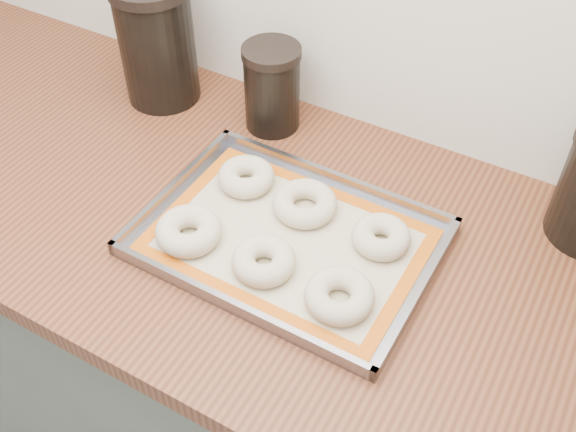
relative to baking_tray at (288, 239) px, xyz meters
The scene contains 12 objects.
cabinet 0.48m from the baking_tray, 31.07° to the left, with size 3.00×0.65×0.86m, color #576155.
countertop 0.05m from the baking_tray, 31.07° to the left, with size 3.06×0.68×0.04m, color brown.
baking_tray is the anchor object (origin of this frame).
baking_mat 0.00m from the baking_tray, 90.00° to the left, with size 0.42×0.29×0.00m.
bagel_front_left 0.16m from the baking_tray, 151.32° to the right, with size 0.11×0.11×0.04m, color beige.
bagel_front_mid 0.07m from the baking_tray, 92.37° to the right, with size 0.10×0.10×0.04m, color beige.
bagel_front_right 0.15m from the baking_tray, 29.69° to the right, with size 0.10×0.10×0.04m, color beige.
bagel_back_left 0.15m from the baking_tray, 148.22° to the left, with size 0.10×0.10×0.04m, color beige.
bagel_back_mid 0.07m from the baking_tray, 96.88° to the left, with size 0.11×0.11×0.04m, color beige.
bagel_back_right 0.15m from the baking_tray, 26.06° to the left, with size 0.09×0.09×0.04m, color beige.
canister_left 0.49m from the baking_tray, 151.21° to the left, with size 0.15×0.15×0.24m.
canister_mid 0.32m from the baking_tray, 125.00° to the left, with size 0.11×0.11×0.17m.
Camera 1 is at (0.32, 1.02, 1.70)m, focal length 42.00 mm.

